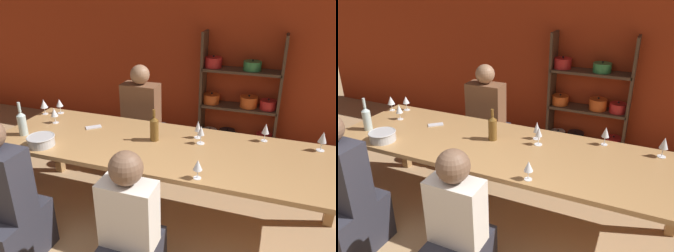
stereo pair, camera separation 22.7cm
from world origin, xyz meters
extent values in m
cube|color=#B23819|center=(0.00, 3.83, 1.35)|extent=(8.80, 0.06, 2.70)
cube|color=#4C3828|center=(-0.06, 3.63, 0.76)|extent=(0.04, 0.30, 1.52)
cube|color=#4C3828|center=(0.96, 3.63, 0.76)|extent=(0.04, 0.30, 1.52)
cube|color=#4C3828|center=(0.45, 3.63, 0.02)|extent=(1.03, 0.30, 0.04)
cylinder|color=silver|center=(0.07, 3.63, 0.09)|extent=(0.21, 0.21, 0.10)
sphere|color=black|center=(0.07, 3.63, 0.15)|extent=(0.02, 0.02, 0.02)
cylinder|color=black|center=(0.32, 3.63, 0.10)|extent=(0.23, 0.23, 0.12)
sphere|color=black|center=(0.32, 3.63, 0.17)|extent=(0.02, 0.02, 0.02)
cylinder|color=red|center=(0.84, 3.63, 0.11)|extent=(0.21, 0.21, 0.15)
sphere|color=black|center=(0.84, 3.63, 0.19)|extent=(0.02, 0.02, 0.02)
cube|color=#4C3828|center=(0.45, 3.63, 0.53)|extent=(1.03, 0.30, 0.04)
cylinder|color=#E0561E|center=(0.07, 3.63, 0.61)|extent=(0.23, 0.23, 0.13)
sphere|color=black|center=(0.07, 3.63, 0.69)|extent=(0.02, 0.02, 0.02)
cylinder|color=#E0561E|center=(0.58, 3.63, 0.62)|extent=(0.23, 0.23, 0.15)
sphere|color=black|center=(0.58, 3.63, 0.71)|extent=(0.02, 0.02, 0.02)
cylinder|color=red|center=(0.84, 3.63, 0.61)|extent=(0.22, 0.22, 0.12)
sphere|color=black|center=(0.84, 3.63, 0.68)|extent=(0.02, 0.02, 0.02)
cube|color=#4C3828|center=(0.45, 3.63, 1.03)|extent=(1.03, 0.30, 0.04)
cylinder|color=red|center=(0.07, 3.63, 1.12)|extent=(0.23, 0.23, 0.14)
sphere|color=black|center=(0.07, 3.63, 1.20)|extent=(0.02, 0.02, 0.02)
cylinder|color=#338447|center=(0.58, 3.63, 1.11)|extent=(0.23, 0.23, 0.12)
sphere|color=black|center=(0.58, 3.63, 1.18)|extent=(0.02, 0.02, 0.02)
cube|color=#AD7F4C|center=(0.05, 1.72, 0.76)|extent=(3.12, 0.97, 0.04)
cube|color=#AD7F4C|center=(-1.44, 1.31, 0.37)|extent=(0.08, 0.08, 0.74)
cube|color=#AD7F4C|center=(-1.44, 2.13, 0.37)|extent=(0.08, 0.08, 0.74)
cylinder|color=#B7BABC|center=(-0.98, 1.38, 0.82)|extent=(0.23, 0.23, 0.09)
torus|color=#B7BABC|center=(-0.98, 1.38, 0.86)|extent=(0.24, 0.24, 0.01)
cylinder|color=#B2C6C1|center=(-1.29, 1.51, 0.87)|extent=(0.08, 0.08, 0.19)
cone|color=#B2C6C1|center=(-1.29, 1.51, 0.99)|extent=(0.08, 0.08, 0.04)
cylinder|color=#B2C6C1|center=(-1.29, 1.51, 1.05)|extent=(0.03, 0.03, 0.09)
cylinder|color=brown|center=(-0.08, 1.80, 0.87)|extent=(0.08, 0.08, 0.19)
cone|color=brown|center=(-0.08, 1.80, 0.99)|extent=(0.08, 0.08, 0.04)
cylinder|color=brown|center=(-0.08, 1.80, 1.04)|extent=(0.03, 0.03, 0.07)
cylinder|color=white|center=(-1.18, 1.85, 0.78)|extent=(0.06, 0.06, 0.00)
cylinder|color=white|center=(-1.18, 1.85, 0.82)|extent=(0.01, 0.01, 0.07)
cone|color=white|center=(-1.18, 1.85, 0.89)|extent=(0.07, 0.07, 0.09)
cylinder|color=beige|center=(-1.18, 1.85, 0.87)|extent=(0.04, 0.04, 0.03)
cylinder|color=white|center=(-1.45, 2.02, 0.78)|extent=(0.06, 0.06, 0.00)
cylinder|color=white|center=(-1.45, 2.02, 0.82)|extent=(0.01, 0.01, 0.07)
cone|color=white|center=(-1.45, 2.02, 0.90)|extent=(0.08, 0.08, 0.09)
cylinder|color=white|center=(0.28, 1.98, 0.78)|extent=(0.07, 0.07, 0.00)
cylinder|color=white|center=(0.28, 1.98, 0.81)|extent=(0.01, 0.01, 0.06)
cone|color=white|center=(0.28, 1.98, 0.89)|extent=(0.06, 0.06, 0.10)
cylinder|color=maroon|center=(0.28, 1.98, 0.87)|extent=(0.03, 0.03, 0.04)
cylinder|color=white|center=(1.34, 2.07, 0.78)|extent=(0.07, 0.07, 0.00)
cylinder|color=white|center=(1.34, 2.07, 0.82)|extent=(0.01, 0.01, 0.07)
cone|color=white|center=(1.34, 2.07, 0.90)|extent=(0.07, 0.07, 0.10)
cylinder|color=maroon|center=(1.34, 2.07, 0.88)|extent=(0.04, 0.04, 0.04)
cylinder|color=white|center=(0.45, 1.31, 0.78)|extent=(0.06, 0.06, 0.00)
cylinder|color=white|center=(0.45, 1.31, 0.82)|extent=(0.01, 0.01, 0.07)
cone|color=white|center=(0.45, 1.31, 0.89)|extent=(0.07, 0.07, 0.08)
cylinder|color=white|center=(0.87, 2.11, 0.78)|extent=(0.06, 0.06, 0.00)
cylinder|color=white|center=(0.87, 2.11, 0.82)|extent=(0.01, 0.01, 0.07)
cone|color=white|center=(0.87, 2.11, 0.90)|extent=(0.07, 0.07, 0.09)
cylinder|color=white|center=(0.34, 1.87, 0.78)|extent=(0.07, 0.07, 0.00)
cylinder|color=white|center=(0.34, 1.87, 0.82)|extent=(0.01, 0.01, 0.08)
cone|color=white|center=(0.34, 1.87, 0.90)|extent=(0.06, 0.06, 0.08)
cylinder|color=maroon|center=(0.34, 1.87, 0.88)|extent=(0.03, 0.03, 0.03)
cylinder|color=white|center=(-1.30, 2.10, 0.78)|extent=(0.07, 0.07, 0.00)
cylinder|color=white|center=(-1.30, 2.10, 0.82)|extent=(0.01, 0.01, 0.08)
cone|color=white|center=(-1.30, 2.10, 0.90)|extent=(0.07, 0.07, 0.08)
cylinder|color=maroon|center=(-1.30, 2.10, 0.88)|extent=(0.04, 0.04, 0.03)
cube|color=silver|center=(-0.75, 1.87, 0.78)|extent=(0.16, 0.15, 0.01)
cube|color=#2D2D38|center=(-0.96, 0.86, 0.22)|extent=(0.44, 0.55, 0.45)
cube|color=#2D2D38|center=(-0.96, 0.86, 0.72)|extent=(0.44, 0.24, 0.55)
cube|color=#2D2D38|center=(-0.55, 2.58, 0.25)|extent=(0.42, 0.53, 0.50)
cube|color=brown|center=(-0.55, 2.58, 0.77)|extent=(0.42, 0.23, 0.55)
sphere|color=#9E7556|center=(-0.55, 2.58, 1.16)|extent=(0.22, 0.22, 0.22)
cube|color=silver|center=(0.07, 0.92, 0.65)|extent=(0.39, 0.21, 0.49)
sphere|color=brown|center=(0.07, 0.92, 1.01)|extent=(0.23, 0.23, 0.23)
camera|label=1|loc=(0.91, -0.70, 2.08)|focal=35.00mm
camera|label=2|loc=(1.13, -0.61, 2.08)|focal=35.00mm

